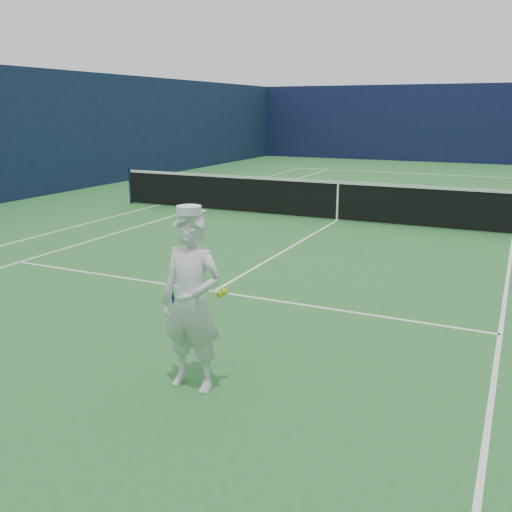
# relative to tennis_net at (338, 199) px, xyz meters

# --- Properties ---
(ground) EXTENTS (80.00, 80.00, 0.00)m
(ground) POSITION_rel_tennis_net_xyz_m (0.00, 0.00, -0.55)
(ground) COLOR #2A6F2F
(ground) RESTS_ON ground
(court_markings) EXTENTS (11.03, 23.83, 0.01)m
(court_markings) POSITION_rel_tennis_net_xyz_m (0.00, 0.00, -0.55)
(court_markings) COLOR white
(court_markings) RESTS_ON ground
(windscreen_fence) EXTENTS (20.12, 36.12, 4.00)m
(windscreen_fence) POSITION_rel_tennis_net_xyz_m (0.00, 0.00, 1.45)
(windscreen_fence) COLOR #0F1337
(windscreen_fence) RESTS_ON ground
(tennis_net) EXTENTS (12.88, 0.09, 1.07)m
(tennis_net) POSITION_rel_tennis_net_xyz_m (0.00, 0.00, 0.00)
(tennis_net) COLOR #141E4C
(tennis_net) RESTS_ON ground
(tennis_player) EXTENTS (0.77, 0.47, 1.87)m
(tennis_player) POSITION_rel_tennis_net_xyz_m (1.33, -9.20, 0.36)
(tennis_player) COLOR white
(tennis_player) RESTS_ON ground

